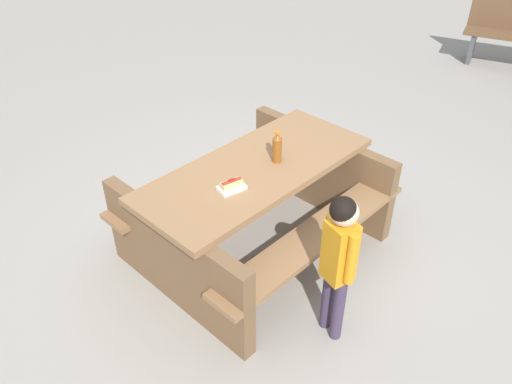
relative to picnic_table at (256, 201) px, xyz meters
name	(u,v)px	position (x,y,z in m)	size (l,w,h in m)	color
ground_plane	(256,246)	(0.00, 0.00, -0.44)	(30.00, 30.00, 0.00)	gray
picnic_table	(256,201)	(0.00, 0.00, 0.00)	(2.11, 1.84, 0.75)	olive
soda_bottle	(277,148)	(-0.13, 0.10, 0.42)	(0.07, 0.07, 0.24)	brown
hotdog_tray	(232,186)	(0.33, -0.01, 0.34)	(0.21, 0.18, 0.08)	white
child_in_coat	(339,252)	(0.51, 0.82, 0.25)	(0.21, 0.24, 1.08)	#3F334C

